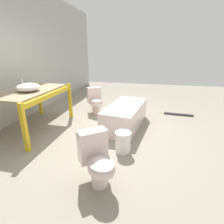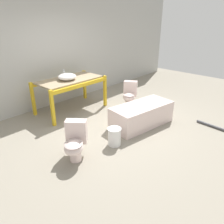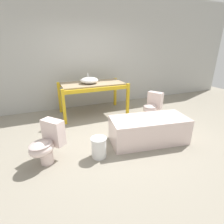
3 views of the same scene
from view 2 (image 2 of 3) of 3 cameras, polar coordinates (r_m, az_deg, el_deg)
ground_plane at (r=5.03m, az=-0.37°, el=-3.74°), size 12.00×12.00×0.00m
warehouse_wall_rear at (r=6.20m, az=-15.89°, el=16.27°), size 10.80×0.08×3.20m
shelving_rack at (r=5.74m, az=-10.94°, el=7.34°), size 1.75×0.93×0.86m
sink_basin at (r=5.61m, az=-11.64°, el=9.02°), size 0.46×0.43×0.24m
bathtub_main at (r=5.03m, az=7.77°, el=-0.34°), size 1.55×0.86×0.50m
toilet_near at (r=3.84m, az=-9.62°, el=-7.65°), size 0.65×0.62×0.68m
toilet_far at (r=6.03m, az=4.60°, el=4.63°), size 0.66×0.58×0.68m
bucket_white at (r=4.26m, az=0.62°, el=-6.37°), size 0.27×0.27×0.36m
loose_pipe at (r=5.48m, az=24.77°, el=-3.35°), size 0.11×0.74×0.06m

